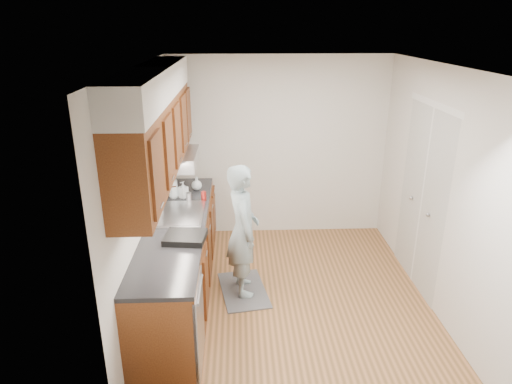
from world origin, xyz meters
TOP-DOWN VIEW (x-y plane):
  - floor at (0.00, 0.00)m, footprint 3.50×3.50m
  - ceiling at (0.00, 0.00)m, footprint 3.50×3.50m
  - wall_left at (-1.50, 0.00)m, footprint 0.02×3.50m
  - wall_right at (1.50, 0.00)m, footprint 0.02×3.50m
  - wall_back at (0.00, 1.75)m, footprint 3.00×0.02m
  - counter at (-1.20, -0.00)m, footprint 0.64×2.80m
  - upper_cabinets at (-1.33, 0.05)m, footprint 0.47×2.80m
  - closet_door at (1.49, 0.30)m, footprint 0.02×1.22m
  - floor_mat at (-0.51, 0.14)m, footprint 0.62×0.90m
  - person at (-0.51, 0.14)m, footprint 0.49×0.65m
  - soap_bottle_a at (-1.32, 0.71)m, footprint 0.13×0.13m
  - soap_bottle_b at (-1.20, 0.70)m, footprint 0.13×0.13m
  - soap_bottle_c at (-1.07, 0.96)m, footprint 0.18×0.18m
  - soda_can at (-0.96, 0.60)m, footprint 0.08×0.08m
  - steel_can at (-1.13, 0.56)m, footprint 0.07×0.07m
  - dish_rack at (-1.07, -0.43)m, footprint 0.41×0.36m

SIDE VIEW (x-z plane):
  - floor at x=0.00m, z-range 0.00..0.00m
  - floor_mat at x=-0.51m, z-range 0.00..0.02m
  - counter at x=-1.20m, z-range -0.16..1.14m
  - person at x=-0.51m, z-range 0.02..1.70m
  - dish_rack at x=-1.07m, z-range 0.94..1.00m
  - soda_can at x=-0.96m, z-range 0.94..1.05m
  - steel_can at x=-1.13m, z-range 0.94..1.05m
  - soap_bottle_c at x=-1.07m, z-range 0.94..1.11m
  - closet_door at x=1.49m, z-range 0.00..2.05m
  - soap_bottle_b at x=-1.20m, z-range 0.94..1.14m
  - soap_bottle_a at x=-1.32m, z-range 0.94..1.24m
  - wall_left at x=-1.50m, z-range 0.00..2.50m
  - wall_right at x=1.50m, z-range 0.00..2.50m
  - wall_back at x=0.00m, z-range 0.00..2.50m
  - upper_cabinets at x=-1.33m, z-range 1.34..2.55m
  - ceiling at x=0.00m, z-range 2.50..2.50m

